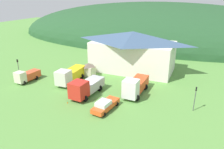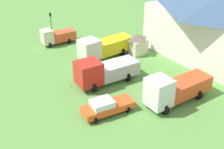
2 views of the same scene
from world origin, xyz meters
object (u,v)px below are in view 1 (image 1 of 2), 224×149
object	(u,v)px
depot_building	(133,51)
flatbed_truck_yellow	(70,75)
play_shed_cream	(89,69)
heavy_rig_white	(135,86)
service_pickup_orange	(105,105)
traffic_cone_near_pickup	(67,103)
light_truck_cream	(27,76)
traffic_light_east	(195,96)
traffic_light_west	(18,67)
crane_truck_red	(86,87)

from	to	relation	value
depot_building	flatbed_truck_yellow	size ratio (longest dim) A/B	2.38
play_shed_cream	heavy_rig_white	distance (m)	12.77
depot_building	service_pickup_orange	xyz separation A→B (m)	(1.94, -18.98, -3.74)
service_pickup_orange	traffic_cone_near_pickup	size ratio (longest dim) A/B	9.39
depot_building	service_pickup_orange	distance (m)	19.45
light_truck_cream	traffic_cone_near_pickup	size ratio (longest dim) A/B	8.96
traffic_light_east	play_shed_cream	bearing A→B (deg)	162.88
depot_building	traffic_cone_near_pickup	xyz separation A→B (m)	(-4.53, -19.49, -4.57)
depot_building	light_truck_cream	world-z (taller)	depot_building
traffic_light_west	heavy_rig_white	bearing A→B (deg)	6.22
service_pickup_orange	play_shed_cream	bearing A→B (deg)	-133.78
play_shed_cream	service_pickup_orange	distance (m)	14.96
play_shed_cream	light_truck_cream	xyz separation A→B (m)	(-9.83, -7.67, -0.24)
depot_building	heavy_rig_white	distance (m)	13.23
heavy_rig_white	play_shed_cream	bearing A→B (deg)	-110.68
play_shed_cream	flatbed_truck_yellow	size ratio (longest dim) A/B	0.35
traffic_light_west	traffic_cone_near_pickup	distance (m)	15.76
traffic_light_east	traffic_cone_near_pickup	world-z (taller)	traffic_light_east
depot_building	traffic_cone_near_pickup	size ratio (longest dim) A/B	32.47
depot_building	flatbed_truck_yellow	bearing A→B (deg)	-126.71
play_shed_cream	traffic_light_east	distance (m)	22.61
play_shed_cream	crane_truck_red	size ratio (longest dim) A/B	0.36
light_truck_cream	crane_truck_red	distance (m)	14.05
flatbed_truck_yellow	traffic_cone_near_pickup	xyz separation A→B (m)	(4.37, -7.55, -1.62)
service_pickup_orange	depot_building	bearing A→B (deg)	-166.43
traffic_light_east	traffic_cone_near_pickup	size ratio (longest dim) A/B	6.52
traffic_light_east	service_pickup_orange	bearing A→B (deg)	-157.67
play_shed_cream	service_pickup_orange	xyz separation A→B (m)	(9.30, -11.70, -0.63)
flatbed_truck_yellow	depot_building	bearing A→B (deg)	141.37
crane_truck_red	traffic_light_west	xyz separation A→B (m)	(-16.14, 1.18, 0.99)
light_truck_cream	traffic_light_west	bearing A→B (deg)	-91.41
light_truck_cream	traffic_light_east	size ratio (longest dim) A/B	1.37
flatbed_truck_yellow	traffic_cone_near_pickup	size ratio (longest dim) A/B	13.67
light_truck_cream	flatbed_truck_yellow	xyz separation A→B (m)	(8.29, 3.02, 0.40)
flatbed_truck_yellow	heavy_rig_white	world-z (taller)	heavy_rig_white
service_pickup_orange	traffic_light_east	size ratio (longest dim) A/B	1.44
crane_truck_red	heavy_rig_white	world-z (taller)	heavy_rig_white
flatbed_truck_yellow	crane_truck_red	bearing A→B (deg)	53.53
flatbed_truck_yellow	traffic_light_west	bearing A→B (deg)	-77.04
crane_truck_red	depot_building	bearing A→B (deg)	173.29
light_truck_cream	service_pickup_orange	world-z (taller)	light_truck_cream
depot_building	flatbed_truck_yellow	distance (m)	15.18
traffic_light_west	traffic_light_east	xyz separation A→B (m)	(33.55, 0.77, -0.23)
service_pickup_orange	light_truck_cream	bearing A→B (deg)	-94.14
traffic_cone_near_pickup	service_pickup_orange	bearing A→B (deg)	4.47
depot_building	service_pickup_orange	size ratio (longest dim) A/B	3.46
heavy_rig_white	crane_truck_red	bearing A→B (deg)	-62.18
light_truck_cream	depot_building	bearing A→B (deg)	136.36
traffic_light_west	traffic_light_east	distance (m)	33.56
depot_building	crane_truck_red	distance (m)	16.46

